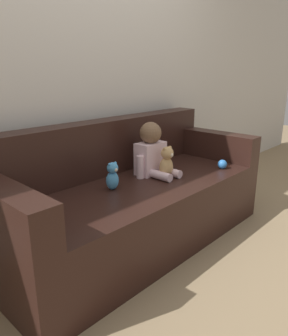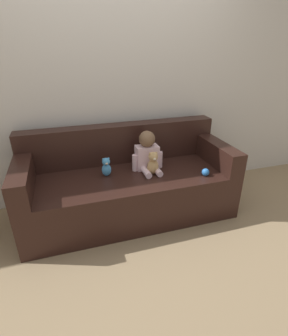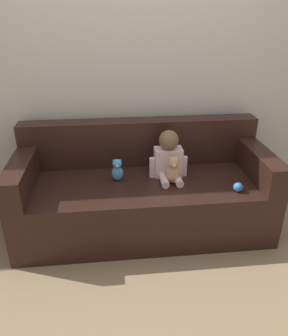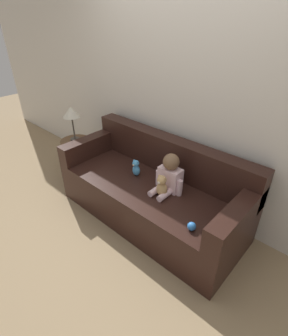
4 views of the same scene
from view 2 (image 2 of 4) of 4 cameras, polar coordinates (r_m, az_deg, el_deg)
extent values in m
plane|color=#9E8460|center=(2.83, -3.13, -9.58)|extent=(12.00, 12.00, 0.00)
cube|color=silver|center=(2.84, -6.56, 18.75)|extent=(8.00, 0.05, 2.60)
cube|color=black|center=(2.71, -3.25, -5.56)|extent=(2.06, 0.85, 0.46)
cube|color=black|center=(2.81, -5.20, 5.45)|extent=(2.06, 0.18, 0.40)
cube|color=black|center=(2.51, -24.95, -1.62)|extent=(0.16, 0.85, 0.23)
cube|color=black|center=(2.90, 15.10, 3.49)|extent=(0.16, 0.85, 0.23)
cube|color=silver|center=(2.65, 0.64, 2.38)|extent=(0.23, 0.13, 0.24)
sphere|color=brown|center=(2.58, 0.66, 6.33)|extent=(0.16, 0.16, 0.16)
cylinder|color=silver|center=(2.54, 0.49, -0.93)|extent=(0.06, 0.17, 0.06)
cylinder|color=silver|center=(2.58, 2.89, -0.59)|extent=(0.06, 0.17, 0.06)
cylinder|color=silver|center=(2.61, -1.97, 1.14)|extent=(0.06, 0.06, 0.17)
cylinder|color=silver|center=(2.69, 3.43, 1.84)|extent=(0.06, 0.06, 0.17)
ellipsoid|color=tan|center=(2.55, 1.94, 0.29)|extent=(0.11, 0.09, 0.15)
sphere|color=tan|center=(2.50, 2.02, 2.48)|extent=(0.09, 0.09, 0.09)
sphere|color=tan|center=(2.48, 1.37, 3.14)|extent=(0.03, 0.03, 0.03)
sphere|color=tan|center=(2.50, 2.69, 3.30)|extent=(0.03, 0.03, 0.03)
sphere|color=beige|center=(2.47, 2.31, 2.01)|extent=(0.03, 0.03, 0.03)
ellipsoid|color=#4C9EDB|center=(2.55, -8.16, -0.39)|extent=(0.09, 0.07, 0.12)
sphere|color=#4C9EDB|center=(2.50, -8.26, 1.36)|extent=(0.07, 0.07, 0.07)
sphere|color=#4C9EDB|center=(2.49, -8.85, 1.88)|extent=(0.02, 0.02, 0.02)
sphere|color=#4C9EDB|center=(2.50, -7.75, 2.02)|extent=(0.02, 0.02, 0.02)
sphere|color=beige|center=(2.48, -8.13, 0.98)|extent=(0.03, 0.03, 0.03)
sphere|color=#337FDB|center=(2.60, 13.25, -0.88)|extent=(0.07, 0.07, 0.07)
camera|label=1|loc=(1.30, -66.26, -8.24)|focal=35.00mm
camera|label=3|loc=(0.34, 101.53, 14.71)|focal=35.00mm
camera|label=4|loc=(2.15, 64.34, 23.68)|focal=28.00mm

